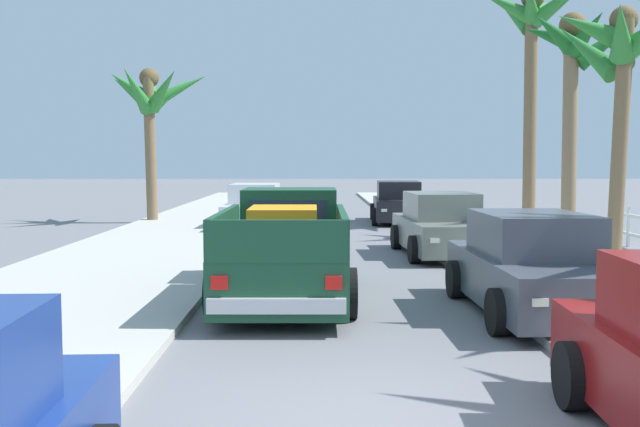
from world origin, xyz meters
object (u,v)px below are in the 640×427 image
Objects in this scene: pickup_truck at (287,251)px; car_right_far at (441,226)px; palm_tree_right_fore at (622,52)px; car_left_near at (398,203)px; palm_tree_left_mid at (532,36)px; car_left_far at (533,267)px; car_right_near at (255,208)px; palm_tree_right_back at (152,98)px; palm_tree_right_mid at (573,61)px.

car_right_far is at bearing 56.31° from pickup_truck.
car_right_far is 5.79m from palm_tree_right_fore.
car_left_near is 1.00× the size of car_right_far.
palm_tree_left_mid is (7.81, 12.30, 5.68)m from pickup_truck.
car_left_far and car_right_far have the same top height.
palm_tree_right_back is (-3.93, 2.56, 3.88)m from car_right_near.
pickup_truck is 12.76m from palm_tree_right_mid.
palm_tree_right_mid reaches higher than car_right_far.
palm_tree_left_mid is 3.62m from palm_tree_right_mid.
palm_tree_right_mid reaches higher than palm_tree_right_back.
car_left_far is 11.90m from palm_tree_right_mid.
palm_tree_left_mid is 1.44× the size of palm_tree_right_back.
palm_tree_right_back reaches higher than pickup_truck.
car_left_far is at bearing -18.39° from pickup_truck.
palm_tree_right_back is (-5.45, 14.35, 3.78)m from pickup_truck.
palm_tree_right_fore is at bearing 57.37° from car_left_far.
car_left_near is 5.77m from car_right_near.
palm_tree_right_back is (-9.25, 15.61, 3.88)m from car_left_far.
car_left_near is 1.01× the size of car_right_near.
car_left_near is at bearing 112.31° from palm_tree_right_fore.
pickup_truck is at bearing -104.02° from car_left_near.
palm_tree_right_mid is (0.39, 4.24, 0.37)m from palm_tree_right_fore.
palm_tree_right_back is at bearing 146.89° from car_right_near.
car_right_far is 0.73× the size of palm_tree_right_fore.
car_left_far is 0.76× the size of palm_tree_right_back.
car_right_near and car_right_far have the same top height.
car_left_near is 8.35m from palm_tree_right_mid.
car_right_near is 12.27m from palm_tree_right_fore.
palm_tree_right_mid is at bearing 67.57° from car_left_far.
car_right_near is 0.99× the size of car_right_far.
palm_tree_left_mid is 1.24× the size of palm_tree_right_mid.
car_right_far is at bearing -51.56° from car_right_near.
car_left_near and car_left_far have the same top height.
pickup_truck is at bearing 161.61° from car_left_far.
pickup_truck is at bearing -122.41° from palm_tree_left_mid.
car_right_near is at bearing 112.15° from car_left_far.
car_left_near is (3.60, 14.44, -0.10)m from pickup_truck.
car_right_far is (-0.22, 6.63, 0.00)m from car_left_far.
car_right_near is 8.20m from car_right_far.
palm_tree_right_mid reaches higher than pickup_truck.
car_left_near is at bearing 89.84° from car_right_far.
pickup_truck is at bearing -82.67° from car_right_near.
car_left_far is 6.63m from car_right_far.
palm_tree_right_fore is 0.90× the size of palm_tree_right_mid.
palm_tree_right_mid is (0.19, -3.38, -1.30)m from palm_tree_left_mid.
palm_tree_right_back is at bearing 135.14° from car_right_far.
palm_tree_right_mid is (9.52, -2.86, 4.48)m from car_right_near.
palm_tree_right_back is (-13.45, 5.43, -0.60)m from palm_tree_right_mid.
palm_tree_left_mid is 13.55m from palm_tree_right_back.
car_left_far is 0.99× the size of car_right_far.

